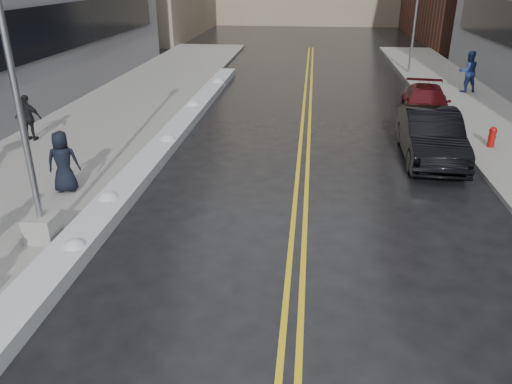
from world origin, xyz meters
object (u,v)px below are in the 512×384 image
(pedestrian_east, at_px, (468,72))
(car_black, at_px, (431,136))
(lamppost, at_px, (25,141))
(fire_hydrant, at_px, (492,136))
(pedestrian_d, at_px, (28,118))
(traffic_signal, at_px, (416,16))
(car_maroon, at_px, (426,103))
(pedestrian_c, at_px, (63,162))

(pedestrian_east, relative_size, car_black, 0.41)
(lamppost, relative_size, fire_hydrant, 10.45)
(lamppost, relative_size, pedestrian_d, 4.59)
(car_black, bearing_deg, traffic_signal, 85.18)
(pedestrian_east, height_order, car_black, pedestrian_east)
(lamppost, height_order, car_maroon, lamppost)
(pedestrian_d, relative_size, pedestrian_east, 0.82)
(lamppost, distance_m, car_black, 12.24)
(fire_hydrant, bearing_deg, car_maroon, 110.62)
(traffic_signal, height_order, pedestrian_c, traffic_signal)
(car_black, distance_m, car_maroon, 5.15)
(pedestrian_c, height_order, car_maroon, pedestrian_c)
(pedestrian_d, xyz_separation_m, car_maroon, (14.88, 5.05, -0.31))
(traffic_signal, height_order, pedestrian_east, traffic_signal)
(lamppost, xyz_separation_m, car_maroon, (10.80, 11.99, -1.86))
(pedestrian_d, height_order, pedestrian_east, pedestrian_east)
(traffic_signal, bearing_deg, fire_hydrant, -87.95)
(lamppost, height_order, car_black, lamppost)
(lamppost, distance_m, traffic_signal, 24.98)
(fire_hydrant, xyz_separation_m, pedestrian_c, (-13.03, -5.29, 0.47))
(pedestrian_d, bearing_deg, traffic_signal, -136.07)
(lamppost, distance_m, fire_hydrant, 14.81)
(lamppost, relative_size, car_maroon, 1.65)
(traffic_signal, relative_size, pedestrian_d, 3.62)
(pedestrian_c, bearing_deg, pedestrian_d, -65.99)
(pedestrian_c, distance_m, pedestrian_east, 20.27)
(lamppost, height_order, traffic_signal, lamppost)
(fire_hydrant, distance_m, pedestrian_c, 14.07)
(car_black, relative_size, car_maroon, 1.07)
(fire_hydrant, bearing_deg, car_black, -154.89)
(fire_hydrant, xyz_separation_m, car_maroon, (-1.50, 3.99, 0.12))
(pedestrian_east, bearing_deg, pedestrian_c, 31.52)
(traffic_signal, relative_size, pedestrian_east, 2.95)
(fire_hydrant, bearing_deg, pedestrian_c, -157.92)
(pedestrian_c, xyz_separation_m, car_black, (10.69, 4.19, -0.21))
(lamppost, bearing_deg, car_black, 34.72)
(car_maroon, bearing_deg, lamppost, -124.57)
(car_black, height_order, car_maroon, car_black)
(lamppost, height_order, pedestrian_c, lamppost)
(fire_hydrant, bearing_deg, pedestrian_d, -176.30)
(pedestrian_c, height_order, car_black, pedestrian_c)
(traffic_signal, distance_m, pedestrian_c, 23.12)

